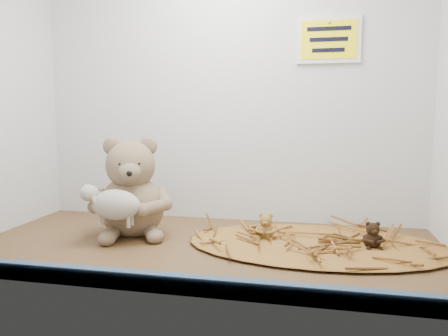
% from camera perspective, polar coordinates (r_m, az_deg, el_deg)
% --- Properties ---
extents(alcove_shell, '(1.20, 0.60, 0.90)m').
position_cam_1_polar(alcove_shell, '(1.17, -1.61, 12.64)').
color(alcove_shell, '#443117').
rests_on(alcove_shell, ground).
extents(front_rail, '(1.19, 0.02, 0.04)m').
position_cam_1_polar(front_rail, '(0.87, -7.61, -14.63)').
color(front_rail, '#3A516F').
rests_on(front_rail, shelf_floor).
extents(straw_bed, '(0.67, 0.39, 0.01)m').
position_cam_1_polar(straw_bed, '(1.15, 12.04, -9.70)').
color(straw_bed, brown).
rests_on(straw_bed, shelf_floor).
extents(main_teddy, '(0.29, 0.30, 0.27)m').
position_cam_1_polar(main_teddy, '(1.24, -12.03, -2.34)').
color(main_teddy, '#866852').
rests_on(main_teddy, shelf_floor).
extents(toy_lamb, '(0.17, 0.10, 0.11)m').
position_cam_1_polar(toy_lamb, '(1.16, -13.97, -4.68)').
color(toy_lamb, '#B9B1A6').
rests_on(toy_lamb, main_teddy).
extents(mini_teddy_tan, '(0.06, 0.06, 0.07)m').
position_cam_1_polar(mini_teddy_tan, '(1.16, 5.48, -7.40)').
color(mini_teddy_tan, olive).
rests_on(mini_teddy_tan, straw_bed).
extents(mini_teddy_brown, '(0.06, 0.06, 0.07)m').
position_cam_1_polar(mini_teddy_brown, '(1.14, 18.84, -8.11)').
color(mini_teddy_brown, black).
rests_on(mini_teddy_brown, straw_bed).
extents(wall_sign, '(0.16, 0.01, 0.11)m').
position_cam_1_polar(wall_sign, '(1.35, 13.50, 15.98)').
color(wall_sign, yellow).
rests_on(wall_sign, back_wall).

